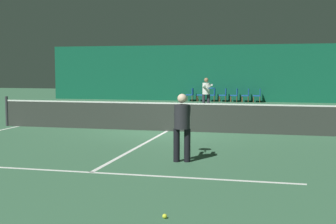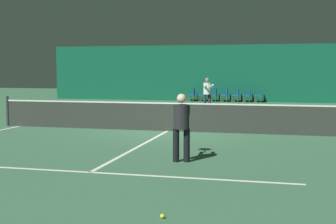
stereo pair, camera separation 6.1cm
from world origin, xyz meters
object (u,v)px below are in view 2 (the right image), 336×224
at_px(courtside_chair_1, 203,94).
at_px(tennis_ball, 162,216).
at_px(courtside_chair_5, 248,94).
at_px(courtside_chair_0, 192,94).
at_px(tennis_net, 168,116).
at_px(courtside_chair_6, 259,95).
at_px(courtside_chair_4, 236,94).
at_px(player_far, 207,91).
at_px(courtside_chair_3, 225,94).
at_px(courtside_chair_2, 214,94).
at_px(player_near, 182,122).

xyz_separation_m(courtside_chair_1, tennis_ball, (3.32, -22.97, -0.45)).
xyz_separation_m(courtside_chair_5, tennis_ball, (0.53, -22.97, -0.45)).
bearing_deg(courtside_chair_0, tennis_ball, 9.92).
bearing_deg(tennis_net, courtside_chair_6, 80.79).
distance_m(tennis_net, courtside_chair_4, 14.15).
height_order(courtside_chair_4, tennis_ball, courtside_chair_4).
bearing_deg(courtside_chair_4, player_far, -8.25).
bearing_deg(courtside_chair_3, courtside_chair_6, 90.00).
bearing_deg(courtside_chair_6, courtside_chair_2, -90.00).
bearing_deg(courtside_chair_1, courtside_chair_4, 90.00).
xyz_separation_m(player_far, courtside_chair_6, (2.26, 5.98, -0.45)).
bearing_deg(courtside_chair_3, player_far, -1.62).
height_order(tennis_net, tennis_ball, tennis_net).
bearing_deg(courtside_chair_0, courtside_chair_2, 90.00).
xyz_separation_m(courtside_chair_0, courtside_chair_2, (1.40, 0.00, 0.00)).
height_order(tennis_net, player_near, player_near).
bearing_deg(tennis_ball, courtside_chair_1, 98.22).
relative_size(courtside_chair_1, tennis_ball, 12.73).
distance_m(player_near, courtside_chair_2, 19.11).
distance_m(player_far, courtside_chair_1, 6.12).
distance_m(tennis_net, player_near, 5.12).
distance_m(tennis_net, player_far, 8.16).
xyz_separation_m(courtside_chair_1, courtside_chair_2, (0.70, 0.00, 0.00)).
height_order(player_near, courtside_chair_6, player_near).
distance_m(player_near, courtside_chair_5, 19.00).
bearing_deg(tennis_ball, player_far, 97.01).
distance_m(player_near, tennis_ball, 4.10).
distance_m(tennis_net, courtside_chair_0, 14.25).
bearing_deg(courtside_chair_6, tennis_ball, -0.43).
xyz_separation_m(tennis_net, courtside_chair_2, (-0.50, 14.12, -0.03)).
bearing_deg(courtside_chair_5, courtside_chair_6, 90.00).
xyz_separation_m(courtside_chair_2, courtside_chair_4, (1.40, 0.00, 0.00)).
bearing_deg(courtside_chair_5, courtside_chair_4, -90.00).
distance_m(courtside_chair_0, courtside_chair_2, 1.40).
bearing_deg(player_far, player_near, -16.77).
distance_m(player_far, courtside_chair_0, 6.29).
height_order(courtside_chair_0, courtside_chair_6, same).
height_order(player_near, player_far, player_far).
distance_m(courtside_chair_1, courtside_chair_5, 2.79).
bearing_deg(courtside_chair_2, tennis_net, 2.03).
xyz_separation_m(courtside_chair_1, courtside_chair_3, (1.40, 0.00, 0.00)).
height_order(tennis_net, courtside_chair_5, tennis_net).
bearing_deg(courtside_chair_1, tennis_ball, 8.22).
relative_size(player_far, courtside_chair_3, 1.92).
relative_size(courtside_chair_0, courtside_chair_4, 1.00).
bearing_deg(courtside_chair_6, courtside_chair_4, -90.00).
bearing_deg(courtside_chair_6, courtside_chair_1, -90.00).
distance_m(courtside_chair_4, tennis_ball, 23.01).
bearing_deg(courtside_chair_0, courtside_chair_4, 90.00).
bearing_deg(courtside_chair_6, tennis_net, -9.21).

